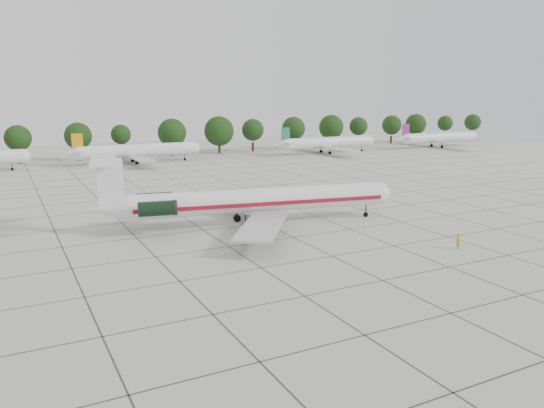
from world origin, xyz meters
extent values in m
plane|color=beige|center=(0.00, 0.00, 0.00)|extent=(260.00, 260.00, 0.00)
cube|color=#383838|center=(0.00, 15.00, 0.01)|extent=(170.00, 170.00, 0.02)
cylinder|color=silver|center=(-0.44, 7.20, 3.14)|extent=(32.32, 8.92, 2.96)
sphere|color=silver|center=(15.45, 4.19, 3.14)|extent=(2.96, 2.96, 2.96)
cone|color=silver|center=(-18.53, 10.62, 3.14)|extent=(4.96, 3.75, 2.96)
cube|color=maroon|center=(-0.16, 8.67, 2.92)|extent=(30.90, 5.89, 0.49)
cube|color=maroon|center=(-0.72, 5.72, 2.92)|extent=(30.90, 5.89, 0.49)
cube|color=#B7BABC|center=(-1.14, 15.56, 1.93)|extent=(7.33, 14.07, 0.27)
cube|color=#B7BABC|center=(-4.14, -0.33, 1.93)|extent=(11.22, 13.35, 0.27)
cube|color=black|center=(-12.86, 11.60, 3.41)|extent=(2.16, 1.51, 0.22)
cylinder|color=black|center=(-12.74, 12.22, 3.41)|extent=(4.55, 2.48, 1.71)
cube|color=black|center=(-13.61, 7.63, 3.41)|extent=(2.16, 1.51, 0.22)
cylinder|color=black|center=(-13.73, 7.01, 3.41)|extent=(4.55, 2.48, 1.71)
cube|color=silver|center=(-18.09, 10.53, 6.29)|extent=(2.87, 0.78, 5.39)
cube|color=silver|center=(-18.70, 10.65, 8.80)|extent=(4.65, 11.09, 0.20)
cylinder|color=black|center=(13.68, 4.53, 0.85)|extent=(0.21, 0.21, 1.71)
cylinder|color=black|center=(13.68, 4.53, 0.31)|extent=(0.66, 0.36, 0.63)
cylinder|color=black|center=(-2.65, 9.99, 1.17)|extent=(0.25, 0.25, 1.62)
cylinder|color=black|center=(-2.65, 9.99, 0.45)|extent=(0.98, 0.70, 0.90)
cylinder|color=black|center=(-3.52, 5.40, 1.17)|extent=(0.25, 0.25, 1.62)
cylinder|color=black|center=(-3.52, 5.40, 0.45)|extent=(0.98, 0.70, 0.90)
imported|color=#BD910B|center=(13.24, -11.97, 0.83)|extent=(0.72, 0.69, 1.66)
cylinder|color=silver|center=(0.05, 73.69, 3.00)|extent=(27.20, 3.00, 3.00)
cube|color=#B7BABC|center=(-0.95, 73.69, 1.80)|extent=(3.50, 27.20, 0.25)
cube|color=orange|center=(-13.39, 73.69, 5.60)|extent=(2.40, 0.25, 3.60)
cylinder|color=black|center=(-0.95, 75.89, 0.40)|extent=(0.80, 0.45, 0.80)
cylinder|color=black|center=(-0.95, 71.49, 0.40)|extent=(0.80, 0.45, 0.80)
cylinder|color=silver|center=(51.06, 70.46, 3.00)|extent=(27.20, 3.00, 3.00)
cube|color=#B7BABC|center=(50.06, 70.46, 1.80)|extent=(3.50, 27.20, 0.25)
cube|color=#186D4A|center=(37.62, 70.46, 5.60)|extent=(2.40, 0.25, 3.60)
cylinder|color=black|center=(50.06, 72.66, 0.40)|extent=(0.80, 0.45, 0.80)
cylinder|color=black|center=(50.06, 68.26, 0.40)|extent=(0.80, 0.45, 0.80)
cylinder|color=silver|center=(90.24, 69.05, 3.00)|extent=(27.20, 3.00, 3.00)
cube|color=#B7BABC|center=(89.24, 69.05, 1.80)|extent=(3.50, 27.20, 0.25)
cube|color=#831B98|center=(76.80, 69.05, 5.60)|extent=(2.40, 0.25, 3.60)
cylinder|color=black|center=(89.24, 71.25, 0.40)|extent=(0.80, 0.45, 0.80)
cylinder|color=black|center=(89.24, 66.85, 0.40)|extent=(0.80, 0.45, 0.80)
cylinder|color=#332114|center=(-24.88, 85.00, 1.25)|extent=(0.70, 0.70, 2.50)
sphere|color=black|center=(-24.88, 85.00, 6.00)|extent=(5.99, 5.99, 5.99)
cylinder|color=#332114|center=(-11.69, 85.00, 1.25)|extent=(0.70, 0.70, 2.50)
sphere|color=black|center=(-11.69, 85.00, 6.00)|extent=(6.50, 6.50, 6.50)
cylinder|color=#332114|center=(-1.50, 85.00, 1.25)|extent=(0.70, 0.70, 2.50)
sphere|color=black|center=(-1.50, 85.00, 6.00)|extent=(4.93, 4.93, 4.93)
cylinder|color=#332114|center=(11.69, 85.00, 1.25)|extent=(0.70, 0.70, 2.50)
sphere|color=black|center=(11.69, 85.00, 6.00)|extent=(7.40, 7.40, 7.40)
cylinder|color=#332114|center=(24.88, 85.00, 1.25)|extent=(0.70, 0.70, 2.50)
sphere|color=black|center=(24.88, 85.00, 6.00)|extent=(8.08, 8.08, 8.08)
cylinder|color=#332114|center=(35.07, 85.00, 1.25)|extent=(0.70, 0.70, 2.50)
sphere|color=black|center=(35.07, 85.00, 6.00)|extent=(6.17, 6.17, 6.17)
cylinder|color=#332114|center=(48.26, 85.00, 1.25)|extent=(0.70, 0.70, 2.50)
sphere|color=black|center=(48.26, 85.00, 6.00)|extent=(6.82, 6.82, 6.82)
cylinder|color=#332114|center=(61.45, 85.00, 1.25)|extent=(0.70, 0.70, 2.50)
sphere|color=black|center=(61.45, 85.00, 6.00)|extent=(7.44, 7.44, 7.44)
cylinder|color=#332114|center=(71.64, 85.00, 1.25)|extent=(0.70, 0.70, 2.50)
sphere|color=black|center=(71.64, 85.00, 6.00)|extent=(5.66, 5.66, 5.66)
cylinder|color=#332114|center=(84.83, 85.00, 1.25)|extent=(0.70, 0.70, 2.50)
sphere|color=black|center=(84.83, 85.00, 6.00)|extent=(6.25, 6.25, 6.25)
cylinder|color=#332114|center=(95.02, 85.00, 1.25)|extent=(0.70, 0.70, 2.50)
sphere|color=black|center=(95.02, 85.00, 6.00)|extent=(6.79, 6.79, 6.79)
cylinder|color=#332114|center=(108.21, 85.00, 1.25)|extent=(0.70, 0.70, 2.50)
sphere|color=black|center=(108.21, 85.00, 6.00)|extent=(5.16, 5.16, 5.16)
cylinder|color=#332114|center=(121.40, 85.00, 1.25)|extent=(0.70, 0.70, 2.50)
sphere|color=black|center=(121.40, 85.00, 6.00)|extent=(5.68, 5.68, 5.68)
camera|label=1|loc=(-29.05, -50.91, 16.24)|focal=35.00mm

